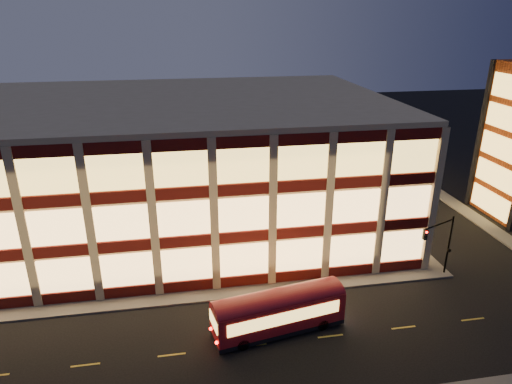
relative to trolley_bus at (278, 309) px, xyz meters
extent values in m
plane|color=black|center=(-6.20, 4.60, -1.92)|extent=(200.00, 200.00, 0.00)
cube|color=#514F4C|center=(-9.20, 5.60, -1.85)|extent=(54.00, 2.00, 0.15)
cube|color=#514F4C|center=(16.80, 21.60, -1.85)|extent=(2.00, 30.00, 0.15)
cube|color=#514F4C|center=(27.80, 21.60, -1.85)|extent=(2.00, 30.00, 0.15)
cube|color=tan|center=(-9.20, 21.60, 5.08)|extent=(50.00, 30.00, 14.00)
cube|color=tan|center=(-9.20, 21.60, 12.33)|extent=(50.40, 30.40, 0.50)
cube|color=#470C0A|center=(-9.20, 6.48, -1.27)|extent=(50.10, 0.25, 1.00)
cube|color=#FCBD6A|center=(-9.20, 6.50, 0.83)|extent=(49.00, 0.20, 3.00)
cube|color=#470C0A|center=(15.92, 21.60, -1.27)|extent=(0.25, 30.10, 1.00)
cube|color=#FCBD6A|center=(15.90, 21.60, 0.83)|extent=(0.20, 29.00, 3.00)
cube|color=#470C0A|center=(-9.20, 6.48, 3.13)|extent=(50.10, 0.25, 1.00)
cube|color=#FCBD6A|center=(-9.20, 6.50, 5.23)|extent=(49.00, 0.20, 3.00)
cube|color=#470C0A|center=(15.92, 21.60, 3.13)|extent=(0.25, 30.10, 1.00)
cube|color=#FCBD6A|center=(15.90, 21.60, 5.23)|extent=(0.20, 29.00, 3.00)
cube|color=#470C0A|center=(-9.20, 6.48, 7.53)|extent=(50.10, 0.25, 1.00)
cube|color=#FCBD6A|center=(-9.20, 6.50, 9.63)|extent=(49.00, 0.20, 3.00)
cube|color=#470C0A|center=(15.92, 21.60, 7.53)|extent=(0.25, 30.10, 1.00)
cube|color=#FCBD6A|center=(15.90, 21.60, 9.63)|extent=(0.20, 29.00, 3.00)
cube|color=black|center=(29.80, 20.60, 7.08)|extent=(0.60, 0.60, 18.00)
cube|color=#ECB852|center=(29.72, 16.60, -0.12)|extent=(0.16, 6.60, 2.60)
cube|color=#ECB852|center=(29.72, 16.60, 3.28)|extent=(0.16, 6.60, 2.60)
cube|color=#ECB852|center=(29.72, 16.60, 6.68)|extent=(0.16, 6.60, 2.60)
cube|color=#ECB852|center=(29.72, 16.60, 10.08)|extent=(0.16, 6.60, 2.60)
cylinder|color=black|center=(17.30, 5.40, 1.08)|extent=(0.18, 0.18, 6.00)
cylinder|color=black|center=(15.55, 4.65, 3.78)|extent=(3.56, 1.63, 0.14)
cube|color=black|center=(13.80, 3.90, 3.28)|extent=(0.32, 0.32, 0.95)
sphere|color=#FF0C05|center=(13.80, 3.72, 3.58)|extent=(0.20, 0.20, 0.20)
cube|color=black|center=(17.30, 5.20, 0.68)|extent=(0.25, 0.18, 0.28)
cube|color=maroon|center=(0.00, 0.00, -0.18)|extent=(10.53, 4.37, 2.35)
cube|color=black|center=(0.00, 0.00, -1.56)|extent=(10.53, 4.37, 0.36)
cylinder|color=black|center=(-3.02, -1.70, -1.46)|extent=(0.96, 0.47, 0.92)
cylinder|color=black|center=(-3.43, 0.51, -1.46)|extent=(0.96, 0.47, 0.92)
cylinder|color=black|center=(3.43, -0.51, -1.46)|extent=(0.96, 0.47, 0.92)
cylinder|color=black|center=(3.02, 1.70, -1.46)|extent=(0.96, 0.47, 0.92)
cube|color=#ECB852|center=(0.24, -1.29, 0.13)|extent=(8.87, 1.69, 1.02)
cube|color=#ECB852|center=(-0.24, 1.29, 0.13)|extent=(8.87, 1.69, 1.02)
camera|label=1|loc=(-6.67, -28.38, 21.26)|focal=32.00mm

